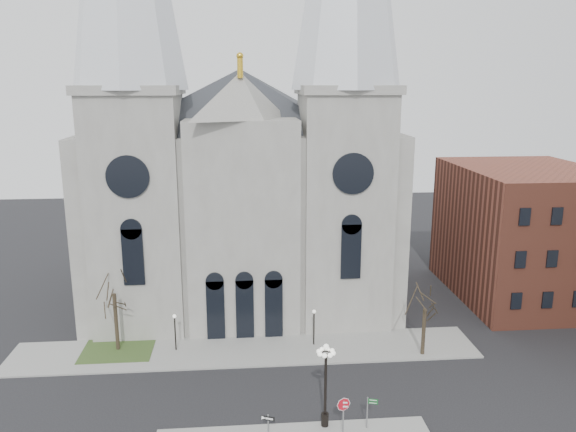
{
  "coord_description": "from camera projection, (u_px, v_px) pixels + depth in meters",
  "views": [
    {
      "loc": [
        -0.13,
        -33.61,
        22.63
      ],
      "look_at": [
        3.42,
        8.0,
        12.67
      ],
      "focal_mm": 35.0,
      "sensor_mm": 36.0,
      "label": 1
    }
  ],
  "objects": [
    {
      "name": "ground",
      "position": [
        248.0,
        427.0,
        37.83
      ],
      "size": [
        160.0,
        160.0,
        0.0
      ],
      "primitive_type": "plane",
      "color": "black",
      "rests_on": "ground"
    },
    {
      "name": "sidewalk_far",
      "position": [
        246.0,
        350.0,
        48.48
      ],
      "size": [
        40.0,
        6.0,
        0.14
      ],
      "primitive_type": "cube",
      "color": "gray",
      "rests_on": "ground"
    },
    {
      "name": "grass_patch",
      "position": [
        118.0,
        350.0,
        48.53
      ],
      "size": [
        6.0,
        5.0,
        0.18
      ],
      "primitive_type": "cube",
      "color": "#334F22",
      "rests_on": "ground"
    },
    {
      "name": "cathedral",
      "position": [
        241.0,
        125.0,
        55.7
      ],
      "size": [
        33.0,
        26.66,
        54.0
      ],
      "color": "gray",
      "rests_on": "ground"
    },
    {
      "name": "bg_building_brick",
      "position": [
        524.0,
        232.0,
        60.01
      ],
      "size": [
        14.0,
        18.0,
        14.0
      ],
      "primitive_type": "cube",
      "color": "brown",
      "rests_on": "ground"
    },
    {
      "name": "tree_left",
      "position": [
        114.0,
        290.0,
        47.26
      ],
      "size": [
        3.2,
        3.2,
        7.5
      ],
      "color": "#2D2419",
      "rests_on": "ground"
    },
    {
      "name": "tree_right",
      "position": [
        425.0,
        306.0,
        46.76
      ],
      "size": [
        3.2,
        3.2,
        6.0
      ],
      "color": "#2D2419",
      "rests_on": "ground"
    },
    {
      "name": "ped_lamp_left",
      "position": [
        175.0,
        326.0,
        47.94
      ],
      "size": [
        0.32,
        0.32,
        3.26
      ],
      "color": "black",
      "rests_on": "sidewalk_far"
    },
    {
      "name": "ped_lamp_right",
      "position": [
        314.0,
        321.0,
        48.93
      ],
      "size": [
        0.32,
        0.32,
        3.26
      ],
      "color": "black",
      "rests_on": "sidewalk_far"
    },
    {
      "name": "stop_sign",
      "position": [
        343.0,
        408.0,
        36.48
      ],
      "size": [
        0.94,
        0.16,
        2.61
      ],
      "rotation": [
        0.0,
        0.0,
        -0.14
      ],
      "color": "slate",
      "rests_on": "sidewalk_near"
    },
    {
      "name": "globe_lamp",
      "position": [
        326.0,
        375.0,
        36.88
      ],
      "size": [
        1.64,
        1.64,
        5.96
      ],
      "rotation": [
        0.0,
        0.0,
        -0.35
      ],
      "color": "black",
      "rests_on": "sidewalk_near"
    },
    {
      "name": "one_way_sign",
      "position": [
        268.0,
        424.0,
        35.59
      ],
      "size": [
        0.85,
        0.36,
        2.04
      ],
      "rotation": [
        0.0,
        0.0,
        -0.37
      ],
      "color": "slate",
      "rests_on": "sidewalk_near"
    },
    {
      "name": "street_name_sign",
      "position": [
        369.0,
        410.0,
        37.18
      ],
      "size": [
        0.71,
        0.24,
        2.27
      ],
      "rotation": [
        0.0,
        0.0,
        -0.26
      ],
      "color": "slate",
      "rests_on": "sidewalk_near"
    }
  ]
}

